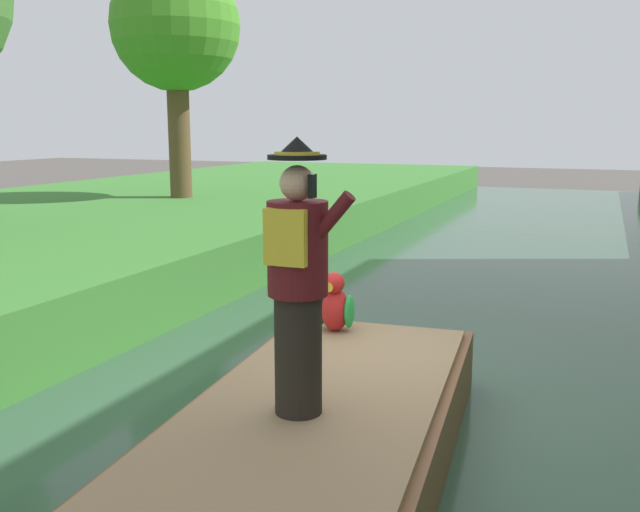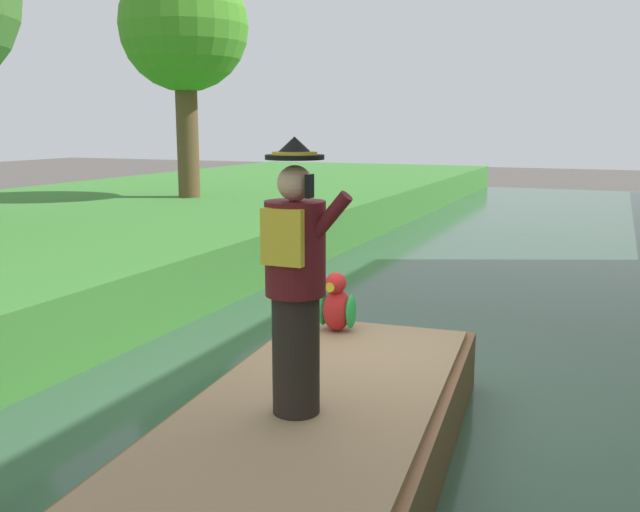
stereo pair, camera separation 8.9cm
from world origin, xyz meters
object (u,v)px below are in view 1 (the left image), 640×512
(tree_broad, at_px, (175,29))
(person_pirate, at_px, (298,279))
(parrot_plush, at_px, (335,306))
(boat, at_px, (321,435))

(tree_broad, bearing_deg, person_pirate, -53.22)
(parrot_plush, bearing_deg, tree_broad, 130.90)
(tree_broad, bearing_deg, boat, -52.17)
(boat, relative_size, parrot_plush, 7.60)
(boat, height_order, parrot_plush, parrot_plush)
(boat, distance_m, tree_broad, 12.89)
(person_pirate, bearing_deg, parrot_plush, 105.13)
(boat, relative_size, person_pirate, 2.34)
(boat, xyz_separation_m, tree_broad, (-7.43, 9.57, 4.38))
(boat, height_order, tree_broad, tree_broad)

